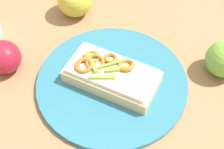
% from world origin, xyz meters
% --- Properties ---
extents(ground_plane, '(2.00, 2.00, 0.00)m').
position_xyz_m(ground_plane, '(0.00, 0.00, 0.00)').
color(ground_plane, '#99714A').
rests_on(ground_plane, ground).
extents(plate, '(0.30, 0.30, 0.01)m').
position_xyz_m(plate, '(0.00, 0.00, 0.01)').
color(plate, teal).
rests_on(plate, ground_plane).
extents(sandwich, '(0.20, 0.14, 0.05)m').
position_xyz_m(sandwich, '(0.00, -0.00, 0.03)').
color(sandwich, beige).
rests_on(sandwich, plate).
extents(apple_1, '(0.09, 0.09, 0.07)m').
position_xyz_m(apple_1, '(0.22, -0.01, 0.03)').
color(apple_1, '#AA1B2E').
rests_on(apple_1, ground_plane).
extents(apple_2, '(0.09, 0.09, 0.07)m').
position_xyz_m(apple_2, '(-0.21, -0.06, 0.04)').
color(apple_2, '#77AB3D').
rests_on(apple_2, ground_plane).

